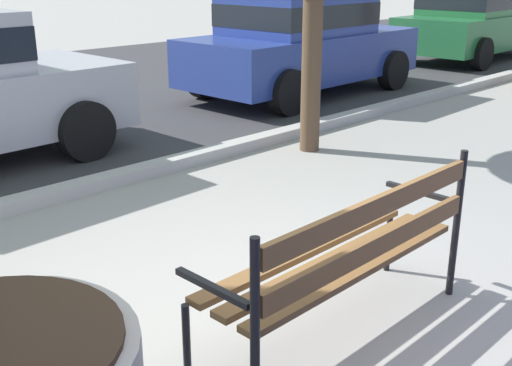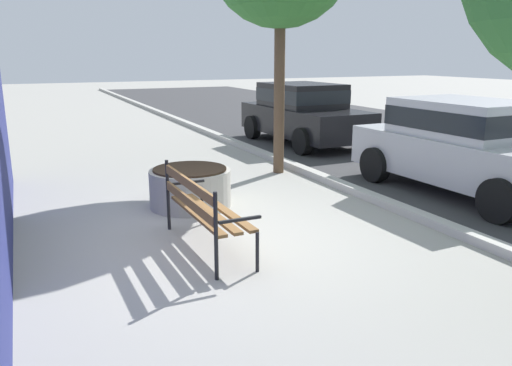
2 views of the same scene
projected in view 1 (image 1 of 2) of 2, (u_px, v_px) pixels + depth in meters
ground_plane at (288, 333)px, 3.61m from camera, size 80.00×80.00×0.00m
curb_stone at (44, 197)px, 5.54m from camera, size 60.00×0.20×0.12m
park_bench at (349, 250)px, 3.38m from camera, size 1.81×0.56×0.95m
parked_car_blue at (301, 41)px, 9.94m from camera, size 4.15×2.02×1.56m
parked_car_green at (473, 20)px, 13.65m from camera, size 4.15×2.02×1.56m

